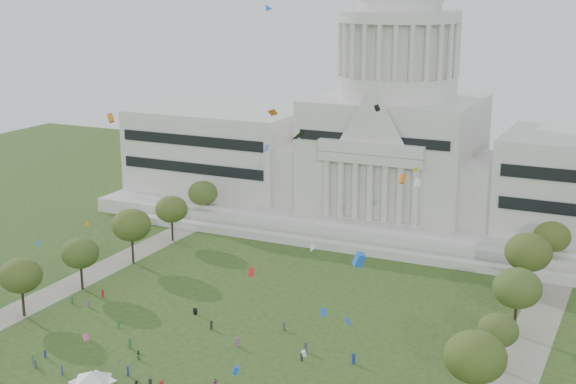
# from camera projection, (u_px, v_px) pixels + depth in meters

# --- Properties ---
(capitol) EXTENTS (160.00, 64.50, 91.30)m
(capitol) POSITION_uv_depth(u_px,v_px,m) (395.00, 142.00, 219.60)
(capitol) COLOR silver
(capitol) RESTS_ON ground
(path_left) EXTENTS (8.00, 160.00, 0.04)m
(path_left) POSITION_uv_depth(u_px,v_px,m) (56.00, 292.00, 171.82)
(path_left) COLOR gray
(path_left) RESTS_ON ground
(path_right) EXTENTS (8.00, 160.00, 0.04)m
(path_right) POSITION_uv_depth(u_px,v_px,m) (512.00, 384.00, 132.12)
(path_right) COLOR gray
(path_right) RESTS_ON ground
(row_tree_l_2) EXTENTS (8.42, 8.42, 11.97)m
(row_tree_l_2) POSITION_uv_depth(u_px,v_px,m) (21.00, 276.00, 157.36)
(row_tree_l_2) COLOR black
(row_tree_l_2) RESTS_ON ground
(row_tree_r_2) EXTENTS (9.55, 9.55, 13.58)m
(row_tree_r_2) POSITION_uv_depth(u_px,v_px,m) (475.00, 357.00, 120.30)
(row_tree_r_2) COLOR black
(row_tree_r_2) RESTS_ON ground
(row_tree_l_3) EXTENTS (8.12, 8.12, 11.55)m
(row_tree_l_3) POSITION_uv_depth(u_px,v_px,m) (80.00, 253.00, 171.59)
(row_tree_l_3) COLOR black
(row_tree_l_3) RESTS_ON ground
(row_tree_r_3) EXTENTS (7.01, 7.01, 9.98)m
(row_tree_r_3) POSITION_uv_depth(u_px,v_px,m) (498.00, 330.00, 135.78)
(row_tree_r_3) COLOR black
(row_tree_r_3) RESTS_ON ground
(row_tree_l_4) EXTENTS (9.29, 9.29, 13.21)m
(row_tree_l_4) POSITION_uv_depth(u_px,v_px,m) (131.00, 225.00, 187.49)
(row_tree_l_4) COLOR black
(row_tree_l_4) RESTS_ON ground
(row_tree_r_4) EXTENTS (9.19, 9.19, 13.06)m
(row_tree_r_4) POSITION_uv_depth(u_px,v_px,m) (517.00, 288.00, 148.70)
(row_tree_r_4) COLOR black
(row_tree_r_4) RESTS_ON ground
(row_tree_l_5) EXTENTS (8.33, 8.33, 11.85)m
(row_tree_l_5) POSITION_uv_depth(u_px,v_px,m) (171.00, 209.00, 204.48)
(row_tree_l_5) COLOR black
(row_tree_l_5) RESTS_ON ground
(row_tree_r_5) EXTENTS (9.82, 9.82, 13.96)m
(row_tree_r_5) POSITION_uv_depth(u_px,v_px,m) (528.00, 252.00, 166.71)
(row_tree_r_5) COLOR black
(row_tree_r_5) RESTS_ON ground
(row_tree_l_6) EXTENTS (8.19, 8.19, 11.64)m
(row_tree_l_6) POSITION_uv_depth(u_px,v_px,m) (203.00, 193.00, 221.07)
(row_tree_l_6) COLOR black
(row_tree_l_6) RESTS_ON ground
(row_tree_r_6) EXTENTS (8.42, 8.42, 11.97)m
(row_tree_r_6) POSITION_uv_depth(u_px,v_px,m) (552.00, 237.00, 181.75)
(row_tree_r_6) COLOR black
(row_tree_r_6) RESTS_ON ground
(event_tent) EXTENTS (9.48, 9.48, 4.32)m
(event_tent) POSITION_uv_depth(u_px,v_px,m) (92.00, 376.00, 127.77)
(event_tent) COLOR #4C4C4C
(event_tent) RESTS_ON ground
(person_4) EXTENTS (0.88, 1.17, 1.77)m
(person_4) POSITION_uv_depth(u_px,v_px,m) (215.00, 383.00, 130.61)
(person_4) COLOR #994C8C
(person_4) RESTS_ON ground
(person_8) EXTENTS (0.84, 0.52, 1.72)m
(person_8) POSITION_uv_depth(u_px,v_px,m) (138.00, 355.00, 140.75)
(person_8) COLOR #33723F
(person_8) RESTS_ON ground
(distant_crowd) EXTENTS (65.22, 38.26, 1.95)m
(distant_crowd) POSITION_uv_depth(u_px,v_px,m) (162.00, 350.00, 142.54)
(distant_crowd) COLOR #26262B
(distant_crowd) RESTS_ON ground
(kite_swarm) EXTENTS (75.27, 104.89, 64.39)m
(kite_swarm) POSITION_uv_depth(u_px,v_px,m) (198.00, 195.00, 126.90)
(kite_swarm) COLOR yellow
(kite_swarm) RESTS_ON ground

